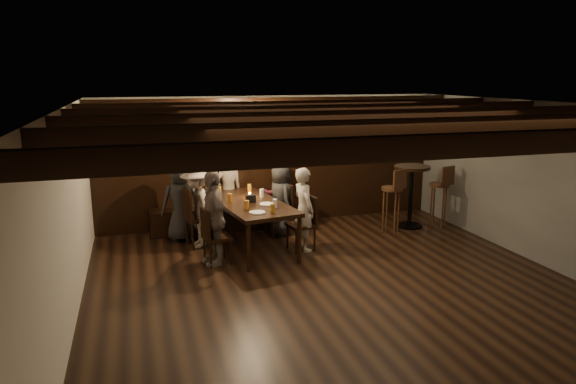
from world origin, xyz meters
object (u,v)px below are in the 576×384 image
object	(u,v)px
person_left_near	(197,206)
person_left_far	(213,218)
chair_right_near	(279,219)
bar_stool_left	(391,209)
person_right_far	(304,209)
chair_right_far	(302,234)
person_bench_left	(181,201)
chair_left_far	(216,247)
high_top_table	(411,187)
chair_left_near	(199,228)
person_right_near	(280,199)
bar_stool_right	(439,204)
person_bench_centre	(228,193)
person_bench_right	(278,193)
dining_table	(250,205)

from	to	relation	value
person_left_near	person_left_far	size ratio (longest dim) A/B	0.95
chair_right_near	bar_stool_left	bearing A→B (deg)	-111.27
chair_right_near	person_right_far	distance (m)	0.98
chair_right_far	person_bench_left	distance (m)	2.15
chair_left_far	person_bench_left	bearing A→B (deg)	-172.32
high_top_table	chair_right_far	bearing A→B (deg)	-164.35
chair_left_near	chair_left_far	distance (m)	0.90
person_right_far	chair_left_far	bearing A→B (deg)	90.00
person_right_near	bar_stool_right	size ratio (longest dim) A/B	1.10
person_bench_centre	person_bench_right	xyz separation A→B (m)	(0.91, -0.01, -0.07)
dining_table	person_bench_centre	xyz separation A→B (m)	(-0.16, 1.04, -0.00)
chair_right_far	person_left_near	distance (m)	1.77
person_right_near	person_bench_centre	bearing A→B (deg)	51.34
person_left_near	person_right_far	distance (m)	1.75
dining_table	person_right_far	bearing A→B (deg)	-30.96
chair_left_near	person_bench_right	xyz separation A→B (m)	(1.54, 0.69, 0.34)
person_bench_centre	chair_left_far	bearing A→B (deg)	64.42
chair_right_near	high_top_table	distance (m)	2.52
dining_table	person_bench_centre	world-z (taller)	person_bench_centre
chair_left_near	bar_stool_left	xyz separation A→B (m)	(3.39, -0.23, 0.13)
chair_right_far	bar_stool_left	world-z (taller)	bar_stool_left
bar_stool_left	person_left_near	bearing A→B (deg)	156.01
chair_left_near	person_left_far	size ratio (longest dim) A/B	0.69
chair_left_far	person_bench_centre	distance (m)	1.72
person_right_near	bar_stool_left	xyz separation A→B (m)	(1.94, -0.45, -0.21)
chair_left_far	chair_left_near	bearing A→B (deg)	-179.82
person_bench_right	bar_stool_right	world-z (taller)	person_bench_right
person_bench_right	bar_stool_right	distance (m)	2.99
person_left_near	person_right_far	xyz separation A→B (m)	(1.62, -0.67, -0.00)
chair_right_near	person_bench_right	distance (m)	0.61
person_left_near	person_right_near	bearing A→B (deg)	90.00
bar_stool_left	bar_stool_right	distance (m)	1.00
person_bench_left	person_bench_right	distance (m)	1.80
high_top_table	bar_stool_right	bearing A→B (deg)	-17.30
person_bench_centre	person_right_far	world-z (taller)	person_bench_centre
dining_table	chair_right_near	distance (m)	0.95
person_bench_left	bar_stool_left	distance (m)	3.70
person_bench_right	person_right_far	size ratio (longest dim) A/B	0.95
chair_right_near	chair_right_far	distance (m)	0.90
person_bench_left	high_top_table	world-z (taller)	person_bench_left
chair_right_near	person_left_near	distance (m)	1.52
chair_left_far	person_left_far	distance (m)	0.45
chair_left_far	person_right_near	size ratio (longest dim) A/B	0.66
chair_right_far	bar_stool_right	distance (m)	2.88
person_bench_left	person_right_far	bearing A→B (deg)	140.71
chair_right_far	high_top_table	xyz separation A→B (m)	(2.33, 0.65, 0.49)
bar_stool_left	person_bench_right	bearing A→B (deg)	133.53
high_top_table	bar_stool_right	world-z (taller)	bar_stool_right
person_left_near	high_top_table	xyz separation A→B (m)	(3.92, -0.02, 0.08)
high_top_table	chair_left_far	bearing A→B (deg)	-166.97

